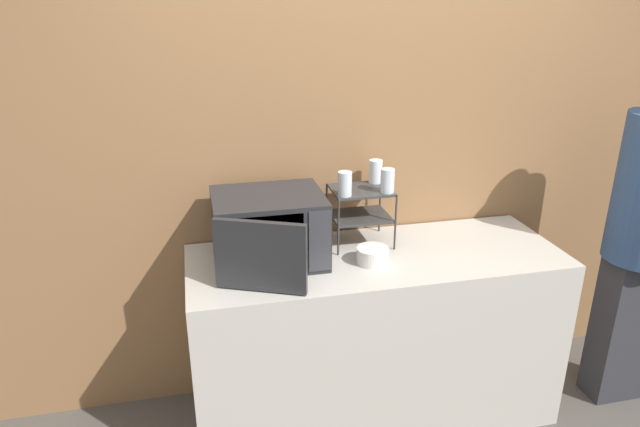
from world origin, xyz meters
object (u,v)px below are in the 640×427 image
at_px(dish_rack, 360,204).
at_px(glass_front_right, 387,181).
at_px(microwave, 268,230).
at_px(bowl, 372,256).
at_px(glass_front_left, 345,184).
at_px(glass_back_right, 376,171).

xyz_separation_m(dish_rack, glass_front_right, (0.11, -0.07, 0.14)).
bearing_deg(microwave, bowl, -14.69).
height_order(dish_rack, bowl, dish_rack).
distance_m(glass_front_left, glass_front_right, 0.21).
relative_size(glass_back_right, bowl, 0.77).
height_order(microwave, glass_back_right, glass_back_right).
height_order(dish_rack, glass_front_left, glass_front_left).
xyz_separation_m(microwave, dish_rack, (0.48, 0.11, 0.04)).
distance_m(microwave, glass_front_right, 0.62).
bearing_deg(glass_front_left, microwave, -173.83).
bearing_deg(glass_back_right, bowl, -108.79).
bearing_deg(glass_front_left, glass_back_right, 37.56).
distance_m(microwave, bowl, 0.50).
height_order(microwave, bowl, microwave).
relative_size(microwave, bowl, 3.90).
relative_size(glass_front_left, glass_front_right, 1.00).
bearing_deg(dish_rack, glass_front_left, -144.40).
relative_size(dish_rack, bowl, 1.96).
bearing_deg(glass_front_left, dish_rack, 35.60).
height_order(glass_back_right, glass_front_right, same).
height_order(glass_front_left, bowl, glass_front_left).
relative_size(dish_rack, glass_front_left, 2.54).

